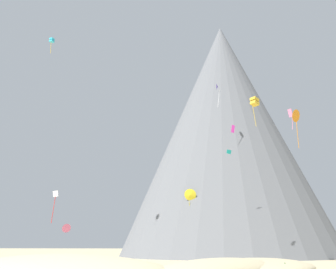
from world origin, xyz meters
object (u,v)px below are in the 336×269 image
(kite_white_low, at_px, (55,200))
(rock_massif, at_px, (224,141))
(bush_low_patch, at_px, (285,266))
(kite_teal_mid, at_px, (229,152))
(kite_gold_high, at_px, (255,102))
(kite_pink_mid, at_px, (291,115))
(kite_indigo_high, at_px, (217,87))
(kite_violet_mid, at_px, (254,148))
(kite_rainbow_low, at_px, (66,228))
(kite_cyan_high, at_px, (52,41))
(kite_yellow_low, at_px, (190,195))
(kite_magenta_mid, at_px, (233,129))
(kite_orange_mid, at_px, (295,116))

(kite_white_low, bearing_deg, rock_massif, -61.70)
(bush_low_patch, xyz_separation_m, kite_teal_mid, (-4.57, 22.54, 19.37))
(kite_teal_mid, distance_m, kite_gold_high, 11.36)
(kite_pink_mid, bearing_deg, rock_massif, 14.35)
(bush_low_patch, distance_m, kite_teal_mid, 30.07)
(kite_indigo_high, xyz_separation_m, kite_gold_high, (5.79, -15.13, -9.39))
(kite_violet_mid, relative_size, kite_pink_mid, 1.40)
(kite_teal_mid, relative_size, kite_rainbow_low, 0.46)
(kite_rainbow_low, height_order, kite_white_low, kite_white_low)
(kite_white_low, bearing_deg, kite_rainbow_low, -15.62)
(bush_low_patch, relative_size, kite_gold_high, 0.23)
(kite_cyan_high, distance_m, kite_pink_mid, 47.36)
(kite_yellow_low, relative_size, kite_violet_mid, 1.18)
(kite_yellow_low, distance_m, kite_rainbow_low, 29.95)
(kite_rainbow_low, relative_size, kite_gold_high, 0.40)
(rock_massif, xyz_separation_m, kite_violet_mid, (5.76, -15.33, -5.85))
(kite_violet_mid, bearing_deg, kite_white_low, 168.75)
(kite_pink_mid, xyz_separation_m, kite_rainbow_low, (-47.43, 18.43, -19.15))
(kite_white_low, bearing_deg, kite_indigo_high, -75.50)
(kite_pink_mid, bearing_deg, kite_violet_mid, 11.56)
(kite_yellow_low, xyz_separation_m, kite_pink_mid, (18.98, -11.40, 12.93))
(rock_massif, xyz_separation_m, kite_teal_mid, (-0.76, -29.15, -9.91))
(rock_massif, height_order, kite_rainbow_low, rock_massif)
(kite_magenta_mid, xyz_separation_m, kite_gold_high, (3.87, -1.25, 4.45))
(kite_pink_mid, relative_size, kite_rainbow_low, 1.86)
(kite_cyan_high, height_order, kite_rainbow_low, kite_cyan_high)
(bush_low_patch, bearing_deg, kite_pink_mid, 70.50)
(bush_low_patch, height_order, kite_teal_mid, kite_teal_mid)
(kite_cyan_high, distance_m, kite_indigo_high, 35.82)
(kite_yellow_low, relative_size, kite_indigo_high, 1.16)
(kite_yellow_low, height_order, kite_rainbow_low, kite_yellow_low)
(kite_yellow_low, distance_m, kite_violet_mid, 19.32)
(kite_teal_mid, height_order, kite_rainbow_low, kite_teal_mid)
(kite_teal_mid, relative_size, kite_orange_mid, 0.15)
(kite_cyan_high, relative_size, kite_orange_mid, 0.49)
(bush_low_patch, bearing_deg, kite_white_low, 173.60)
(kite_orange_mid, relative_size, kite_gold_high, 1.20)
(kite_indigo_high, bearing_deg, kite_yellow_low, 89.64)
(rock_massif, bearing_deg, bush_low_patch, -85.78)
(kite_violet_mid, height_order, kite_gold_high, kite_gold_high)
(kite_violet_mid, height_order, kite_white_low, kite_violet_mid)
(kite_pink_mid, height_order, kite_indigo_high, kite_indigo_high)
(kite_cyan_high, bearing_deg, kite_violet_mid, 138.37)
(kite_orange_mid, xyz_separation_m, kite_rainbow_low, (-46.36, 26.05, -16.41))
(kite_pink_mid, distance_m, kite_white_low, 43.27)
(rock_massif, xyz_separation_m, kite_orange_mid, (9.34, -40.68, -6.96))
(kite_rainbow_low, relative_size, kite_white_low, 0.46)
(kite_yellow_low, distance_m, kite_orange_mid, 28.04)
(kite_cyan_high, bearing_deg, kite_pink_mid, 115.01)
(kite_magenta_mid, xyz_separation_m, kite_white_low, (-26.28, -12.59, -13.41))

